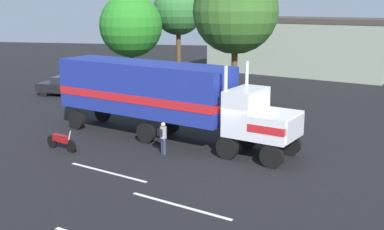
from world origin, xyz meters
TOP-DOWN VIEW (x-y plane):
  - ground_plane at (0.00, 0.00)m, footprint 120.00×120.00m
  - lane_stripe_near at (-5.71, -3.50)m, footprint 4.13×1.81m
  - lane_stripe_mid at (-1.81, -6.38)m, footprint 4.14×1.80m
  - semi_truck at (-4.77, 2.20)m, footprint 14.03×7.73m
  - person_bystander at (-3.92, -0.52)m, footprint 0.46×0.46m
  - parked_car at (-15.29, 12.66)m, footprint 4.58×2.31m
  - motorcycle at (-9.17, -0.84)m, footprint 1.97×0.94m
  - tree_left at (-1.62, 11.21)m, footprint 5.97×5.97m
  - tree_center at (-11.06, 16.83)m, footprint 5.37×5.37m
  - tree_right at (-8.04, 21.99)m, footprint 4.72×4.72m
  - building_backdrop at (3.24, 28.70)m, footprint 19.51×12.68m

SIDE VIEW (x-z plane):
  - ground_plane at x=0.00m, z-range 0.00..0.00m
  - lane_stripe_near at x=-5.71m, z-range 0.00..0.01m
  - lane_stripe_mid at x=-1.81m, z-range 0.00..0.01m
  - motorcycle at x=-9.17m, z-range -0.08..1.04m
  - parked_car at x=-15.29m, z-range 0.02..1.59m
  - person_bystander at x=-3.92m, z-range 0.08..1.71m
  - semi_truck at x=-4.77m, z-range 0.27..4.77m
  - building_backdrop at x=3.24m, z-range 0.21..6.05m
  - tree_center at x=-11.06m, z-range 1.36..9.47m
  - tree_right at x=-8.04m, z-range 2.12..11.16m
  - tree_left at x=-1.62m, z-range 1.88..11.65m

